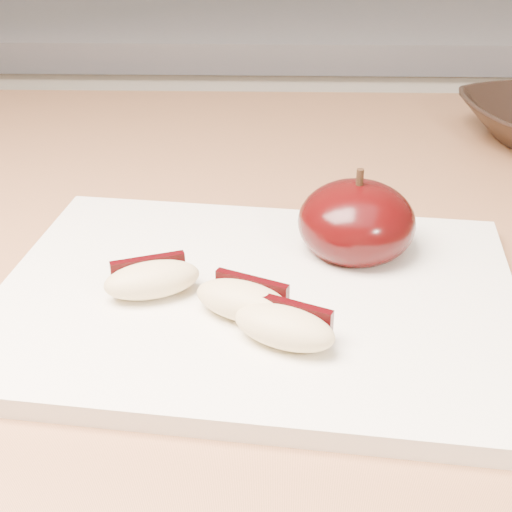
{
  "coord_description": "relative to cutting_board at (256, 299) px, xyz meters",
  "views": [
    {
      "loc": [
        0.03,
        -0.03,
        1.15
      ],
      "look_at": [
        0.02,
        0.35,
        0.94
      ],
      "focal_mm": 50.0,
      "sensor_mm": 36.0,
      "label": 1
    }
  ],
  "objects": [
    {
      "name": "apple_wedge_c",
      "position": [
        0.02,
        -0.05,
        0.02
      ],
      "size": [
        0.07,
        0.05,
        0.02
      ],
      "rotation": [
        0.0,
        0.0,
        -0.43
      ],
      "color": "#D8C089",
      "rests_on": "cutting_board"
    },
    {
      "name": "apple_half",
      "position": [
        0.07,
        0.06,
        0.03
      ],
      "size": [
        0.09,
        0.09,
        0.07
      ],
      "rotation": [
        0.0,
        0.0,
        0.18
      ],
      "color": "black",
      "rests_on": "cutting_board"
    },
    {
      "name": "cutting_board",
      "position": [
        0.0,
        0.0,
        0.0
      ],
      "size": [
        0.35,
        0.27,
        0.01
      ],
      "primitive_type": "cube",
      "rotation": [
        0.0,
        0.0,
        -0.12
      ],
      "color": "white",
      "rests_on": "island_counter"
    },
    {
      "name": "apple_wedge_b",
      "position": [
        -0.01,
        -0.03,
        0.02
      ],
      "size": [
        0.07,
        0.05,
        0.02
      ],
      "rotation": [
        0.0,
        0.0,
        -0.42
      ],
      "color": "#D8C089",
      "rests_on": "cutting_board"
    },
    {
      "name": "back_cabinet",
      "position": [
        -0.02,
        0.85,
        -0.44
      ],
      "size": [
        2.4,
        0.62,
        0.94
      ],
      "color": "silver",
      "rests_on": "ground"
    },
    {
      "name": "apple_wedge_a",
      "position": [
        -0.06,
        -0.0,
        0.02
      ],
      "size": [
        0.07,
        0.05,
        0.02
      ],
      "rotation": [
        0.0,
        0.0,
        0.34
      ],
      "color": "#D8C089",
      "rests_on": "cutting_board"
    }
  ]
}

